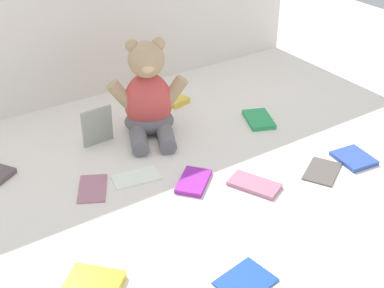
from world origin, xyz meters
The scene contains 13 objects.
ground_plane centered at (0.00, 0.00, 0.00)m, with size 3.20×3.20×0.00m, color silver.
teddy_bear centered at (0.04, 0.17, 0.11)m, with size 0.23×0.24×0.28m.
book_case_1 centered at (0.12, -0.22, 0.01)m, with size 0.07×0.13×0.01m, color #B56B88.
book_case_2 centered at (0.19, 0.30, 0.01)m, with size 0.07×0.11×0.02m, color yellow.
book_case_3 centered at (-0.35, -0.30, 0.01)m, with size 0.07×0.11×0.02m, color yellow.
book_case_4 centered at (0.42, -0.28, 0.01)m, with size 0.09×0.10×0.01m, color #3050A9.
book_case_5 centered at (-0.23, -0.01, 0.00)m, with size 0.07×0.12×0.01m, color #A76B80.
book_case_6 centered at (0.00, -0.13, 0.01)m, with size 0.07×0.11×0.01m, color purple.
book_case_7 centered at (-0.11, -0.03, 0.00)m, with size 0.07×0.12×0.01m, color white.
book_case_8 centered at (0.31, -0.27, 0.00)m, with size 0.08×0.12×0.01m, color #5C544D.
book_case_9 centered at (-0.12, 0.19, 0.06)m, with size 0.09×0.01×0.11m, color #9AA291.
book_case_10 centered at (0.35, 0.03, 0.01)m, with size 0.07×0.12×0.01m, color #299D55.
book_case_11 centered at (-0.10, -0.46, 0.00)m, with size 0.08×0.11×0.01m, color #214EB5.
Camera 1 is at (-0.59, -1.02, 0.77)m, focal length 48.38 mm.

